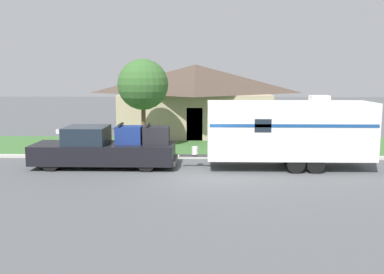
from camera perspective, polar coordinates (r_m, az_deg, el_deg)
The scene contains 8 objects.
ground_plane at distance 17.83m, azimuth 1.05°, elevation -5.23°, with size 120.00×120.00×0.00m, color #515456.
curb_strip at distance 21.48m, azimuth 1.13°, elevation -2.67°, with size 80.00×0.30×0.14m.
lawn_strip at distance 25.08m, azimuth 1.18°, elevation -1.18°, with size 80.00×7.00×0.03m.
house_across_street at distance 30.40m, azimuth 0.49°, elevation 5.26°, with size 10.65×8.12×4.84m.
pickup_truck at distance 19.75m, azimuth -11.52°, elevation -1.51°, with size 6.48×2.08×2.00m.
travel_trailer at distance 19.49m, azimuth 12.77°, elevation 0.92°, with size 8.47×2.28×3.27m.
mailbox at distance 23.44m, azimuth -17.05°, elevation 0.23°, with size 0.48×0.20×1.32m.
tree_in_yard at distance 23.90m, azimuth -6.55°, elevation 6.93°, with size 2.80×2.80×5.02m.
Camera 1 is at (0.13, -17.32, 4.24)m, focal length 40.00 mm.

